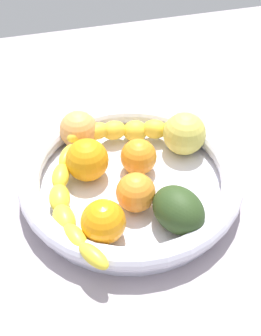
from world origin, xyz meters
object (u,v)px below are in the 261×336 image
at_px(orange_rear, 103,222).
at_px(apple_yellow, 184,134).
at_px(fruit_bowl, 130,178).
at_px(banana_draped_right, 135,131).
at_px(banana_draped_left, 67,205).
at_px(peach_blush, 79,130).
at_px(orange_mid_left, 138,157).
at_px(avocado_dark, 178,210).
at_px(orange_mid_right, 87,160).
at_px(orange_front, 136,192).

bearing_deg(orange_rear, apple_yellow, -140.58).
relative_size(fruit_bowl, orange_rear, 5.58).
height_order(fruit_bowl, banana_draped_right, banana_draped_right).
distance_m(banana_draped_right, apple_yellow, 0.08).
height_order(banana_draped_left, apple_yellow, apple_yellow).
bearing_deg(fruit_bowl, banana_draped_left, 21.93).
height_order(banana_draped_left, banana_draped_right, banana_draped_right).
bearing_deg(banana_draped_left, peach_blush, -106.74).
xyz_separation_m(banana_draped_left, orange_mid_left, (-0.13, -0.06, 0.01)).
distance_m(banana_draped_left, apple_yellow, 0.23).
height_order(orange_mid_left, avocado_dark, avocado_dark).
bearing_deg(peach_blush, banana_draped_right, 166.50).
height_order(fruit_bowl, orange_mid_right, orange_mid_right).
xyz_separation_m(orange_mid_left, orange_rear, (0.08, 0.11, 0.00)).
height_order(orange_mid_right, orange_rear, orange_mid_right).
distance_m(fruit_bowl, apple_yellow, 0.12).
xyz_separation_m(orange_mid_right, avocado_dark, (-0.10, 0.13, -0.00)).
bearing_deg(apple_yellow, fruit_bowl, 24.59).
distance_m(orange_mid_left, orange_mid_right, 0.08).
bearing_deg(orange_rear, banana_draped_right, -118.61).
relative_size(fruit_bowl, orange_mid_left, 5.97).
relative_size(orange_front, peach_blush, 0.90).
distance_m(orange_mid_right, peach_blush, 0.08).
bearing_deg(peach_blush, banana_draped_left, 73.26).
xyz_separation_m(orange_mid_right, apple_yellow, (-0.17, -0.02, 0.00)).
xyz_separation_m(orange_mid_left, orange_mid_right, (0.08, -0.01, 0.00)).
height_order(orange_mid_right, peach_blush, orange_mid_right).
bearing_deg(orange_front, avocado_dark, 133.35).
xyz_separation_m(avocado_dark, apple_yellow, (-0.07, -0.15, 0.00)).
distance_m(banana_draped_right, orange_rear, 0.21).
bearing_deg(orange_rear, banana_draped_left, -50.31).
distance_m(banana_draped_right, orange_mid_right, 0.11).
distance_m(fruit_bowl, peach_blush, 0.13).
relative_size(fruit_bowl, banana_draped_left, 1.37).
relative_size(orange_rear, avocado_dark, 0.76).
distance_m(orange_rear, avocado_dark, 0.11).
height_order(orange_mid_right, apple_yellow, apple_yellow).
xyz_separation_m(banana_draped_right, apple_yellow, (-0.07, 0.04, 0.01)).
bearing_deg(orange_mid_left, banana_draped_left, 27.36).
relative_size(orange_front, orange_mid_right, 0.86).
relative_size(fruit_bowl, peach_blush, 5.33).
relative_size(orange_front, avocado_dark, 0.72).
distance_m(orange_mid_left, avocado_dark, 0.12).
height_order(peach_blush, apple_yellow, apple_yellow).
bearing_deg(fruit_bowl, orange_front, 82.58).
relative_size(orange_mid_left, avocado_dark, 0.71).
height_order(fruit_bowl, orange_mid_left, orange_mid_left).
bearing_deg(avocado_dark, orange_mid_left, -80.47).
relative_size(orange_mid_left, orange_mid_right, 0.86).
relative_size(banana_draped_left, orange_rear, 4.06).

